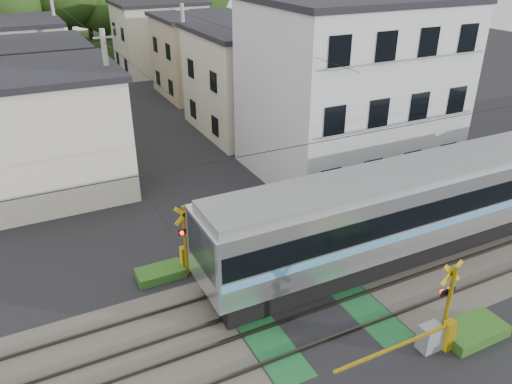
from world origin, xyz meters
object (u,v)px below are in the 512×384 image
crossing_signal_near (435,331)px  pedestrian (105,77)px  crossing_signal_far (196,255)px  apartment_block (349,87)px

crossing_signal_near → pedestrian: (-2.57, 37.78, 0.16)m
crossing_signal_near → pedestrian: bearing=93.9°
crossing_signal_near → pedestrian: crossing_signal_near is taller
crossing_signal_far → crossing_signal_near: bearing=-54.7°
crossing_signal_far → pedestrian: size_ratio=2.71×
crossing_signal_far → apartment_block: bearing=27.8°
crossing_signal_near → crossing_signal_far: size_ratio=1.00×
pedestrian → crossing_signal_far: bearing=62.7°
pedestrian → apartment_block: bearing=86.6°
crossing_signal_far → apartment_block: 13.14m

